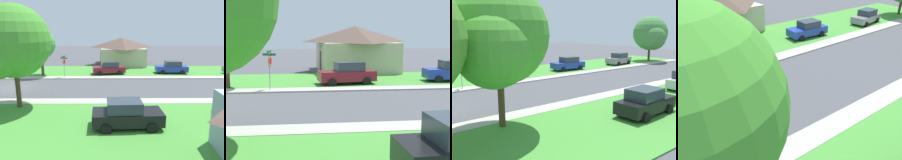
% 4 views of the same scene
% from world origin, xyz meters
% --- Properties ---
extents(ground_plane, '(120.00, 120.00, 0.00)m').
position_xyz_m(ground_plane, '(0.00, 0.00, 0.00)').
color(ground_plane, '#4C4C51').
extents(sidewalk_east, '(1.40, 56.00, 0.10)m').
position_xyz_m(sidewalk_east, '(4.70, 12.00, 0.05)').
color(sidewalk_east, '#ADA89E').
rests_on(sidewalk_east, ground).
extents(lawn_east, '(8.00, 56.00, 0.08)m').
position_xyz_m(lawn_east, '(9.40, 12.00, 0.04)').
color(lawn_east, '#479338').
rests_on(lawn_east, ground).
extents(sidewalk_west, '(1.40, 56.00, 0.10)m').
position_xyz_m(sidewalk_west, '(-4.70, 12.00, 0.05)').
color(sidewalk_west, '#ADA89E').
rests_on(sidewalk_west, ground).
extents(lawn_west, '(8.00, 56.00, 0.08)m').
position_xyz_m(lawn_west, '(-9.40, 12.00, 0.04)').
color(lawn_west, '#479338').
rests_on(lawn_west, ground).
extents(stop_sign_far_corner, '(0.90, 0.90, 2.77)m').
position_xyz_m(stop_sign_far_corner, '(-4.87, 4.48, 1.89)').
color(stop_sign_far_corner, '#9E9EA3').
rests_on(stop_sign_far_corner, ground).
extents(car_maroon_kerbside_mid, '(2.46, 4.50, 1.76)m').
position_xyz_m(car_maroon_kerbside_mid, '(-6.89, 10.11, 0.87)').
color(car_maroon_kerbside_mid, maroon).
rests_on(car_maroon_kerbside_mid, ground).
extents(car_black_far_down_street, '(2.19, 4.38, 1.76)m').
position_xyz_m(car_black_far_down_street, '(9.60, 11.26, 0.87)').
color(car_black_far_down_street, black).
rests_on(car_black_far_down_street, ground).
extents(car_blue_behind_trees, '(2.22, 4.40, 1.76)m').
position_xyz_m(car_blue_behind_trees, '(-7.39, 18.74, 0.87)').
color(car_blue_behind_trees, '#1E389E').
rests_on(car_blue_behind_trees, ground).
extents(tree_sidewalk_mid, '(5.79, 5.39, 7.81)m').
position_xyz_m(tree_sidewalk_mid, '(6.31, 2.98, 4.94)').
color(tree_sidewalk_mid, '#4C3823').
rests_on(tree_sidewalk_mid, ground).
extents(tree_across_right, '(3.93, 3.66, 5.94)m').
position_xyz_m(tree_across_right, '(-5.83, 1.23, 3.98)').
color(tree_across_right, '#4C3823').
rests_on(tree_across_right, ground).
extents(house_left_setback, '(9.45, 8.32, 4.60)m').
position_xyz_m(house_left_setback, '(-15.69, 12.19, 2.38)').
color(house_left_setback, beige).
rests_on(house_left_setback, ground).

